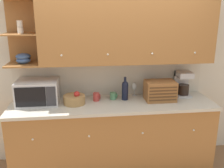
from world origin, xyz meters
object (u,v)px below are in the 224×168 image
at_px(mug_blue_second, 113,96).
at_px(bread_box, 160,91).
at_px(fruit_basket, 74,99).
at_px(coffee_maker, 183,83).
at_px(microwave, 38,92).
at_px(mug, 97,97).
at_px(wine_glass, 134,87).
at_px(wine_bottle, 125,89).

relative_size(mug_blue_second, bread_box, 0.25).
relative_size(fruit_basket, coffee_maker, 0.79).
xyz_separation_m(microwave, coffee_maker, (1.99, 0.08, 0.02)).
bearing_deg(mug_blue_second, mug, -172.02).
xyz_separation_m(microwave, bread_box, (1.61, -0.07, -0.02)).
relative_size(mug, mug_blue_second, 1.11).
distance_m(mug, wine_glass, 0.58).
distance_m(wine_bottle, coffee_maker, 0.85).
xyz_separation_m(microwave, mug, (0.76, 0.01, -0.10)).
bearing_deg(wine_bottle, fruit_basket, -172.71).
distance_m(mug_blue_second, bread_box, 0.63).
relative_size(wine_bottle, coffee_maker, 0.89).
bearing_deg(mug, coffee_maker, 3.30).
relative_size(microwave, mug, 4.79).
height_order(fruit_basket, wine_bottle, wine_bottle).
distance_m(mug, wine_bottle, 0.40).
bearing_deg(microwave, wine_glass, 7.13).
distance_m(fruit_basket, wine_bottle, 0.69).
relative_size(wine_glass, coffee_maker, 0.53).
xyz_separation_m(wine_glass, coffee_maker, (0.68, -0.08, 0.05)).
bearing_deg(coffee_maker, mug, -176.70).
bearing_deg(microwave, coffee_maker, 2.37).
bearing_deg(coffee_maker, wine_glass, 173.15).
height_order(mug_blue_second, coffee_maker, coffee_maker).
bearing_deg(coffee_maker, microwave, -177.63).
distance_m(microwave, mug, 0.77).
relative_size(fruit_basket, wine_bottle, 0.88).
xyz_separation_m(wine_bottle, coffee_maker, (0.84, 0.07, 0.04)).
bearing_deg(microwave, fruit_basket, -9.35).
height_order(wine_glass, bread_box, bread_box).
xyz_separation_m(fruit_basket, coffee_maker, (1.52, 0.16, 0.12)).
height_order(mug_blue_second, wine_glass, wine_glass).
bearing_deg(mug, bread_box, -5.42).
height_order(mug, wine_bottle, wine_bottle).
bearing_deg(microwave, wine_bottle, 0.51).
xyz_separation_m(mug_blue_second, coffee_maker, (1.00, 0.04, 0.13)).
xyz_separation_m(fruit_basket, wine_glass, (0.84, 0.24, 0.07)).
bearing_deg(mug_blue_second, microwave, -177.47).
xyz_separation_m(mug, wine_bottle, (0.39, -0.00, 0.09)).
xyz_separation_m(mug, coffee_maker, (1.23, 0.07, 0.12)).
xyz_separation_m(bread_box, coffee_maker, (0.38, 0.15, 0.05)).
xyz_separation_m(microwave, fruit_basket, (0.47, -0.08, -0.09)).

